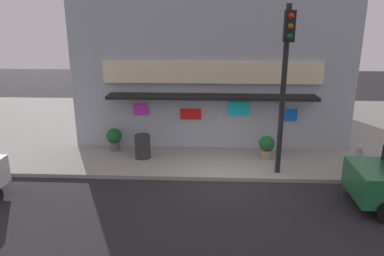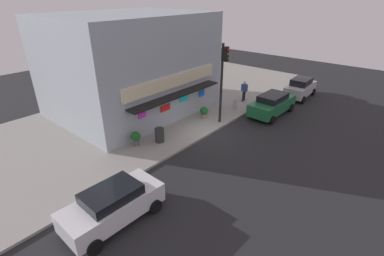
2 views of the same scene
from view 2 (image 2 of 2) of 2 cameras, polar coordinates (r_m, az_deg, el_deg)
name	(u,v)px [view 2 (image 2 of 2)]	position (r m, az deg, el deg)	size (l,w,h in m)	color
ground_plane	(210,135)	(19.30, 3.72, -1.33)	(55.26, 55.26, 0.00)	#232326
sidewalk	(149,111)	(23.16, -8.64, 3.41)	(36.84, 12.42, 0.14)	gray
corner_building	(131,64)	(22.71, -12.32, 12.56)	(11.36, 9.81, 7.32)	#9EA8B2
traffic_light	(223,74)	(19.65, 6.28, 10.75)	(0.32, 0.58, 5.64)	black
fire_hydrant	(235,104)	(23.40, 8.69, 4.91)	(0.53, 0.29, 0.85)	#B2B2B7
trash_can	(160,135)	(18.00, -6.57, -1.42)	(0.60, 0.60, 0.92)	#2D2D2D
pedestrian	(244,90)	(25.05, 10.52, 7.55)	(0.57, 0.60, 1.75)	black
potted_plant_by_doorway	(204,112)	(21.28, 2.44, 3.28)	(0.60, 0.60, 0.90)	gray
potted_plant_by_window	(136,137)	(17.77, -11.33, -1.88)	(0.62, 0.62, 0.93)	#59595B
parked_car_white	(113,204)	(12.54, -15.70, -14.66)	(4.25, 2.12, 1.63)	silver
parked_car_green	(272,104)	(23.01, 15.88, 4.69)	(4.62, 2.14, 1.67)	#1E6038
parked_car_silver	(300,88)	(27.77, 21.06, 7.60)	(4.01, 2.00, 1.77)	#B7B7BC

